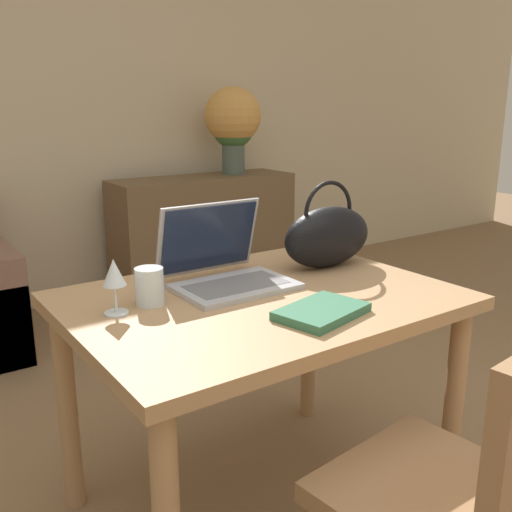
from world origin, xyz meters
TOP-DOWN VIEW (x-y plane):
  - wall_back at (0.00, 3.07)m, footprint 10.00×0.06m
  - dining_table at (0.12, 0.70)m, footprint 1.10×0.82m
  - chair at (0.14, -0.02)m, footprint 0.48×0.48m
  - sideboard at (1.09, 2.74)m, footprint 1.25×0.40m
  - laptop at (0.09, 0.86)m, footprint 0.35×0.31m
  - drinking_glass at (-0.18, 0.81)m, footprint 0.08×0.08m
  - wine_glass at (-0.29, 0.79)m, footprint 0.06×0.06m
  - handbag at (0.48, 0.82)m, footprint 0.36×0.15m
  - flower_vase at (1.34, 2.74)m, footprint 0.38×0.38m
  - book at (0.15, 0.47)m, footprint 0.27×0.21m

SIDE VIEW (x-z plane):
  - sideboard at x=1.09m, z-range 0.00..0.80m
  - chair at x=0.14m, z-range 0.06..0.93m
  - dining_table at x=0.12m, z-range 0.26..0.98m
  - book at x=0.15m, z-range 0.72..0.74m
  - drinking_glass at x=-0.18m, z-range 0.72..0.83m
  - laptop at x=0.09m, z-range 0.66..0.91m
  - wine_glass at x=-0.29m, z-range 0.75..0.90m
  - handbag at x=0.48m, z-range 0.68..0.98m
  - flower_vase at x=1.34m, z-range 0.86..1.45m
  - wall_back at x=0.00m, z-range 0.00..2.70m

